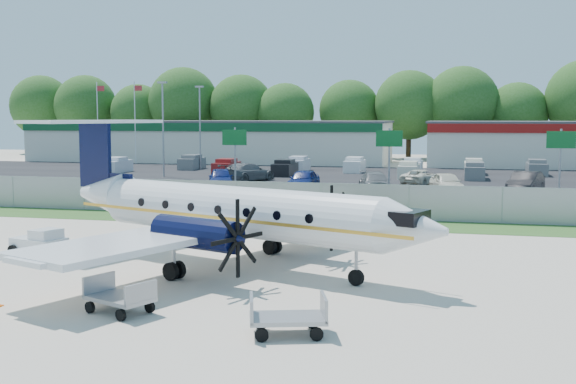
% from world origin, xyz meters
% --- Properties ---
extents(ground, '(170.00, 170.00, 0.00)m').
position_xyz_m(ground, '(0.00, 0.00, 0.00)').
color(ground, beige).
rests_on(ground, ground).
extents(grass_verge, '(170.00, 4.00, 0.02)m').
position_xyz_m(grass_verge, '(0.00, 12.00, 0.01)').
color(grass_verge, '#2D561E').
rests_on(grass_verge, ground).
extents(access_road, '(170.00, 8.00, 0.02)m').
position_xyz_m(access_road, '(0.00, 19.00, 0.01)').
color(access_road, black).
rests_on(access_road, ground).
extents(parking_lot, '(170.00, 32.00, 0.02)m').
position_xyz_m(parking_lot, '(0.00, 40.00, 0.01)').
color(parking_lot, black).
rests_on(parking_lot, ground).
extents(perimeter_fence, '(120.00, 0.06, 1.99)m').
position_xyz_m(perimeter_fence, '(0.00, 14.00, 1.00)').
color(perimeter_fence, gray).
rests_on(perimeter_fence, ground).
extents(building_west, '(46.40, 12.40, 5.24)m').
position_xyz_m(building_west, '(-24.00, 61.98, 2.63)').
color(building_west, silver).
rests_on(building_west, ground).
extents(sign_left, '(1.80, 0.26, 5.00)m').
position_xyz_m(sign_left, '(-8.00, 22.91, 3.61)').
color(sign_left, gray).
rests_on(sign_left, ground).
extents(sign_mid, '(1.80, 0.26, 5.00)m').
position_xyz_m(sign_mid, '(3.00, 22.91, 3.61)').
color(sign_mid, gray).
rests_on(sign_mid, ground).
extents(sign_right, '(1.80, 0.26, 5.00)m').
position_xyz_m(sign_right, '(14.00, 22.91, 3.61)').
color(sign_right, gray).
rests_on(sign_right, ground).
extents(flagpole_west, '(1.06, 0.12, 10.00)m').
position_xyz_m(flagpole_west, '(-35.92, 55.00, 5.64)').
color(flagpole_west, silver).
rests_on(flagpole_west, ground).
extents(flagpole_east, '(1.06, 0.12, 10.00)m').
position_xyz_m(flagpole_east, '(-30.92, 55.00, 5.64)').
color(flagpole_east, silver).
rests_on(flagpole_east, ground).
extents(light_pole_nw, '(0.90, 0.35, 9.09)m').
position_xyz_m(light_pole_nw, '(-20.00, 38.00, 5.23)').
color(light_pole_nw, gray).
rests_on(light_pole_nw, ground).
extents(light_pole_sw, '(0.90, 0.35, 9.09)m').
position_xyz_m(light_pole_sw, '(-20.00, 48.00, 5.23)').
color(light_pole_sw, gray).
rests_on(light_pole_sw, ground).
extents(tree_line, '(112.00, 6.00, 14.00)m').
position_xyz_m(tree_line, '(0.00, 74.00, 0.00)').
color(tree_line, '#224D16').
rests_on(tree_line, ground).
extents(aircraft, '(18.25, 17.74, 5.64)m').
position_xyz_m(aircraft, '(-0.88, -0.06, 2.18)').
color(aircraft, silver).
rests_on(aircraft, ground).
extents(pushback_tug, '(2.41, 2.02, 1.16)m').
position_xyz_m(pushback_tug, '(-9.12, -0.04, 0.56)').
color(pushback_tug, silver).
rests_on(pushback_tug, ground).
extents(baggage_cart_near, '(2.29, 1.88, 1.04)m').
position_xyz_m(baggage_cart_near, '(-1.93, -7.25, 0.48)').
color(baggage_cart_near, gray).
rests_on(baggage_cart_near, ground).
extents(baggage_cart_far, '(2.30, 1.76, 1.07)m').
position_xyz_m(baggage_cart_far, '(3.42, -8.19, 0.50)').
color(baggage_cart_far, gray).
rests_on(baggage_cart_far, ground).
extents(cone_starboard_wing, '(0.40, 0.40, 0.57)m').
position_xyz_m(cone_starboard_wing, '(4.70, 7.55, 0.27)').
color(cone_starboard_wing, '#E45D07').
rests_on(cone_starboard_wing, ground).
extents(road_car_west, '(5.06, 3.38, 1.29)m').
position_xyz_m(road_car_west, '(-19.68, 17.75, 0.00)').
color(road_car_west, navy).
rests_on(road_car_west, ground).
extents(road_car_mid, '(4.51, 2.85, 1.40)m').
position_xyz_m(road_car_mid, '(1.78, 21.33, 0.00)').
color(road_car_mid, black).
rests_on(road_car_mid, ground).
extents(parked_car_a, '(3.39, 5.12, 1.62)m').
position_xyz_m(parked_car_a, '(-11.21, 29.12, 0.00)').
color(parked_car_a, navy).
rests_on(parked_car_a, ground).
extents(parked_car_b, '(2.04, 4.85, 1.64)m').
position_xyz_m(parked_car_b, '(-4.24, 28.75, 0.00)').
color(parked_car_b, navy).
rests_on(parked_car_b, ground).
extents(parked_car_c, '(3.40, 5.54, 1.50)m').
position_xyz_m(parked_car_c, '(1.43, 28.66, 0.00)').
color(parked_car_c, '#595B5E').
rests_on(parked_car_c, ground).
extents(parked_car_d, '(3.08, 5.06, 1.61)m').
position_xyz_m(parked_car_d, '(6.77, 28.86, 0.00)').
color(parked_car_d, beige).
rests_on(parked_car_d, ground).
extents(parked_car_e, '(3.25, 5.49, 1.71)m').
position_xyz_m(parked_car_e, '(12.49, 29.72, 0.00)').
color(parked_car_e, black).
rests_on(parked_car_e, ground).
extents(parked_car_f, '(4.46, 6.18, 1.66)m').
position_xyz_m(parked_car_f, '(-10.76, 35.25, 0.00)').
color(parked_car_f, '#595B5E').
rests_on(parked_car_f, ground).
extents(parked_car_g, '(3.85, 5.12, 1.29)m').
position_xyz_m(parked_car_g, '(4.58, 35.86, 0.00)').
color(parked_car_g, beige).
rests_on(parked_car_g, ground).
extents(far_parking_rows, '(56.00, 10.00, 1.60)m').
position_xyz_m(far_parking_rows, '(0.00, 45.00, 0.00)').
color(far_parking_rows, gray).
rests_on(far_parking_rows, ground).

